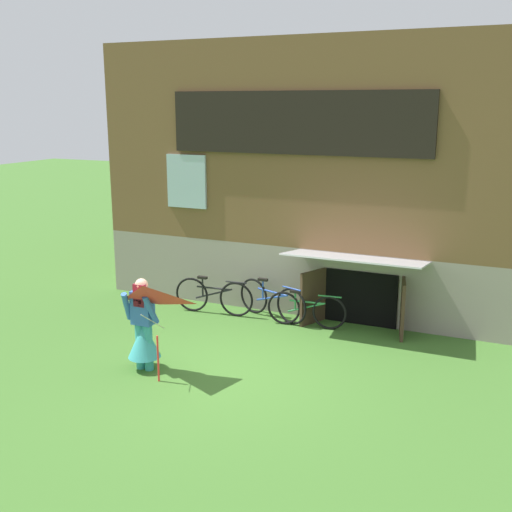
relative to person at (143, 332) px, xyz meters
name	(u,v)px	position (x,y,z in m)	size (l,w,h in m)	color
ground_plane	(227,371)	(1.25, 0.45, -0.63)	(60.00, 60.00, 0.00)	#3D6B28
log_house	(337,169)	(1.25, 6.18, 2.05)	(8.67, 6.58, 5.37)	gray
person	(143,332)	(0.00, 0.00, 0.00)	(0.60, 0.52, 1.51)	teal
kite	(144,312)	(0.42, -0.56, 0.56)	(0.99, 1.04, 1.45)	red
bicycle_green	(306,310)	(1.71, 2.89, -0.29)	(1.54, 0.18, 0.70)	black
bicycle_blue	(272,300)	(0.94, 3.07, -0.25)	(1.63, 0.59, 0.78)	black
bicycle_black	(214,296)	(-0.25, 2.85, -0.26)	(1.68, 0.19, 0.76)	black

